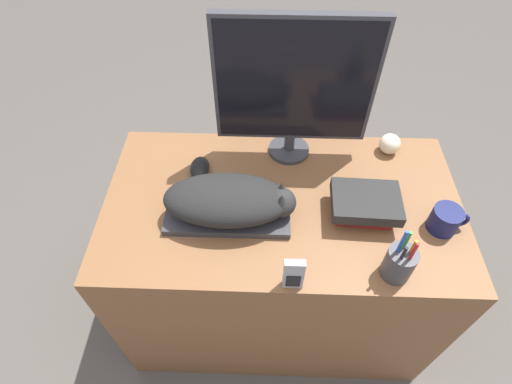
% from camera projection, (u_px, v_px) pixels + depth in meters
% --- Properties ---
extents(ground_plane, '(12.00, 12.00, 0.00)m').
position_uv_depth(ground_plane, '(274.00, 375.00, 1.68)').
color(ground_plane, '#4C4742').
extents(desk, '(1.16, 0.64, 0.77)m').
position_uv_depth(desk, '(278.00, 262.00, 1.59)').
color(desk, brown).
rests_on(desk, ground_plane).
extents(keyboard, '(0.39, 0.16, 0.02)m').
position_uv_depth(keyboard, '(228.00, 214.00, 1.25)').
color(keyboard, '#2D2D33').
rests_on(keyboard, desk).
extents(cat, '(0.40, 0.20, 0.11)m').
position_uv_depth(cat, '(232.00, 200.00, 1.19)').
color(cat, black).
rests_on(cat, keyboard).
extents(monitor, '(0.50, 0.14, 0.51)m').
position_uv_depth(monitor, '(294.00, 86.00, 1.23)').
color(monitor, '#333338').
rests_on(monitor, desk).
extents(computer_mouse, '(0.07, 0.10, 0.04)m').
position_uv_depth(computer_mouse, '(200.00, 168.00, 1.36)').
color(computer_mouse, black).
rests_on(computer_mouse, desk).
extents(coffee_mug, '(0.12, 0.09, 0.08)m').
position_uv_depth(coffee_mug, '(446.00, 220.00, 1.20)').
color(coffee_mug, '#141947').
rests_on(coffee_mug, desk).
extents(pen_cup, '(0.08, 0.08, 0.20)m').
position_uv_depth(pen_cup, '(399.00, 263.00, 1.08)').
color(pen_cup, '#38383D').
rests_on(pen_cup, desk).
extents(baseball, '(0.07, 0.07, 0.07)m').
position_uv_depth(baseball, '(390.00, 144.00, 1.41)').
color(baseball, beige).
rests_on(baseball, desk).
extents(phone, '(0.06, 0.02, 0.12)m').
position_uv_depth(phone, '(294.00, 274.00, 1.06)').
color(phone, '#99999E').
rests_on(phone, desk).
extents(book_stack, '(0.21, 0.16, 0.08)m').
position_uv_depth(book_stack, '(365.00, 205.00, 1.22)').
color(book_stack, maroon).
rests_on(book_stack, desk).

